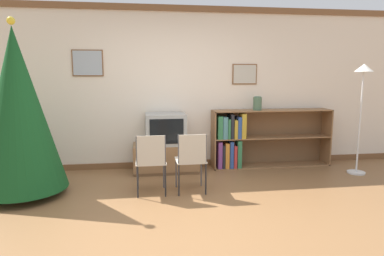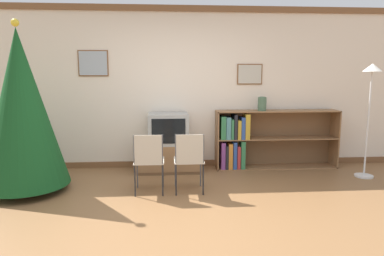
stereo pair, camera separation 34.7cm
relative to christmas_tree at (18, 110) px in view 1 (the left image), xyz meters
name	(u,v)px [view 1 (the left image)]	position (x,y,z in m)	size (l,w,h in m)	color
ground_plane	(187,217)	(2.05, -1.00, -1.14)	(24.00, 24.00, 0.00)	brown
wall_back	(170,88)	(2.04, 1.19, 0.21)	(8.68, 0.11, 2.70)	silver
christmas_tree	(18,110)	(0.00, 0.00, 0.00)	(1.13, 1.13, 2.29)	maroon
tv_console	(166,158)	(1.94, 0.86, -0.91)	(1.05, 0.53, 0.46)	brown
television	(166,129)	(1.94, 0.86, -0.43)	(0.64, 0.52, 0.50)	#9E9E99
folding_chair_left	(151,160)	(1.67, -0.22, -0.67)	(0.40, 0.40, 0.82)	#BCB29E
folding_chair_right	(191,159)	(2.20, -0.22, -0.67)	(0.40, 0.40, 0.82)	#BCB29E
bookshelf	(250,139)	(3.40, 0.96, -0.65)	(2.07, 0.36, 0.99)	olive
vase	(257,103)	(3.50, 0.93, -0.04)	(0.14, 0.14, 0.23)	#47664C
standing_lamp	(362,90)	(4.98, 0.31, 0.20)	(0.28, 0.28, 1.75)	silver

